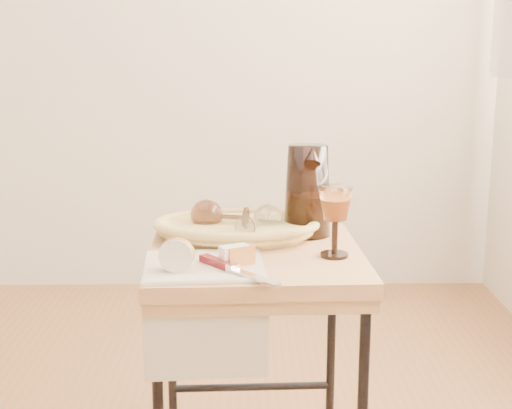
{
  "coord_description": "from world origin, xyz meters",
  "views": [
    {
      "loc": [
        0.68,
        -1.52,
        1.14
      ],
      "look_at": [
        0.69,
        0.14,
        0.77
      ],
      "focal_mm": 51.28,
      "sensor_mm": 36.0,
      "label": 1
    }
  ],
  "objects_px": {
    "goblet_lying_b": "(258,222)",
    "bread_basket": "(236,230)",
    "goblet_lying_a": "(223,216)",
    "pitcher": "(307,191)",
    "table_knife": "(235,268)",
    "side_table": "(256,376)",
    "wine_goblet": "(335,222)",
    "apple_half": "(177,254)",
    "tea_towel": "(204,266)"
  },
  "relations": [
    {
      "from": "side_table",
      "to": "goblet_lying_a",
      "type": "distance_m",
      "value": 0.41
    },
    {
      "from": "tea_towel",
      "to": "apple_half",
      "type": "relative_size",
      "value": 3.33
    },
    {
      "from": "tea_towel",
      "to": "apple_half",
      "type": "height_order",
      "value": "apple_half"
    },
    {
      "from": "goblet_lying_a",
      "to": "tea_towel",
      "type": "bearing_deg",
      "value": 97.29
    },
    {
      "from": "pitcher",
      "to": "table_knife",
      "type": "relative_size",
      "value": 1.13
    },
    {
      "from": "tea_towel",
      "to": "bread_basket",
      "type": "distance_m",
      "value": 0.25
    },
    {
      "from": "goblet_lying_b",
      "to": "apple_half",
      "type": "distance_m",
      "value": 0.31
    },
    {
      "from": "table_knife",
      "to": "pitcher",
      "type": "bearing_deg",
      "value": 110.23
    },
    {
      "from": "goblet_lying_b",
      "to": "wine_goblet",
      "type": "xyz_separation_m",
      "value": [
        0.18,
        -0.14,
        0.04
      ]
    },
    {
      "from": "tea_towel",
      "to": "table_knife",
      "type": "xyz_separation_m",
      "value": [
        0.07,
        -0.06,
        0.01
      ]
    },
    {
      "from": "pitcher",
      "to": "table_knife",
      "type": "xyz_separation_m",
      "value": [
        -0.18,
        -0.33,
        -0.1
      ]
    },
    {
      "from": "goblet_lying_a",
      "to": "table_knife",
      "type": "height_order",
      "value": "goblet_lying_a"
    },
    {
      "from": "wine_goblet",
      "to": "side_table",
      "type": "bearing_deg",
      "value": 166.51
    },
    {
      "from": "pitcher",
      "to": "wine_goblet",
      "type": "relative_size",
      "value": 1.62
    },
    {
      "from": "tea_towel",
      "to": "side_table",
      "type": "bearing_deg",
      "value": 41.3
    },
    {
      "from": "tea_towel",
      "to": "goblet_lying_b",
      "type": "height_order",
      "value": "goblet_lying_b"
    },
    {
      "from": "side_table",
      "to": "apple_half",
      "type": "distance_m",
      "value": 0.43
    },
    {
      "from": "side_table",
      "to": "apple_half",
      "type": "height_order",
      "value": "apple_half"
    },
    {
      "from": "side_table",
      "to": "table_knife",
      "type": "bearing_deg",
      "value": -104.61
    },
    {
      "from": "goblet_lying_a",
      "to": "apple_half",
      "type": "relative_size",
      "value": 1.7
    },
    {
      "from": "side_table",
      "to": "pitcher",
      "type": "distance_m",
      "value": 0.49
    },
    {
      "from": "table_knife",
      "to": "apple_half",
      "type": "bearing_deg",
      "value": -140.1
    },
    {
      "from": "side_table",
      "to": "apple_half",
      "type": "bearing_deg",
      "value": -137.52
    },
    {
      "from": "pitcher",
      "to": "side_table",
      "type": "bearing_deg",
      "value": -123.34
    },
    {
      "from": "side_table",
      "to": "table_knife",
      "type": "relative_size",
      "value": 2.68
    },
    {
      "from": "bread_basket",
      "to": "wine_goblet",
      "type": "distance_m",
      "value": 0.29
    },
    {
      "from": "side_table",
      "to": "goblet_lying_b",
      "type": "distance_m",
      "value": 0.38
    },
    {
      "from": "apple_half",
      "to": "table_knife",
      "type": "distance_m",
      "value": 0.13
    },
    {
      "from": "pitcher",
      "to": "goblet_lying_b",
      "type": "bearing_deg",
      "value": -147.53
    },
    {
      "from": "bread_basket",
      "to": "goblet_lying_a",
      "type": "distance_m",
      "value": 0.05
    },
    {
      "from": "tea_towel",
      "to": "wine_goblet",
      "type": "relative_size",
      "value": 1.57
    },
    {
      "from": "bread_basket",
      "to": "goblet_lying_b",
      "type": "xyz_separation_m",
      "value": [
        0.06,
        -0.02,
        0.03
      ]
    },
    {
      "from": "goblet_lying_b",
      "to": "table_knife",
      "type": "relative_size",
      "value": 0.5
    },
    {
      "from": "bread_basket",
      "to": "side_table",
      "type": "bearing_deg",
      "value": -66.03
    },
    {
      "from": "apple_half",
      "to": "wine_goblet",
      "type": "bearing_deg",
      "value": 20.21
    },
    {
      "from": "table_knife",
      "to": "goblet_lying_b",
      "type": "bearing_deg",
      "value": 127.63
    },
    {
      "from": "bread_basket",
      "to": "apple_half",
      "type": "bearing_deg",
      "value": -112.76
    },
    {
      "from": "apple_half",
      "to": "goblet_lying_a",
      "type": "bearing_deg",
      "value": 75.08
    },
    {
      "from": "tea_towel",
      "to": "goblet_lying_a",
      "type": "relative_size",
      "value": 1.95
    },
    {
      "from": "pitcher",
      "to": "apple_half",
      "type": "xyz_separation_m",
      "value": [
        -0.31,
        -0.31,
        -0.07
      ]
    },
    {
      "from": "goblet_lying_b",
      "to": "bread_basket",
      "type": "bearing_deg",
      "value": 102.12
    },
    {
      "from": "bread_basket",
      "to": "goblet_lying_b",
      "type": "bearing_deg",
      "value": -20.3
    },
    {
      "from": "side_table",
      "to": "pitcher",
      "type": "xyz_separation_m",
      "value": [
        0.13,
        0.15,
        0.44
      ]
    },
    {
      "from": "side_table",
      "to": "bread_basket",
      "type": "bearing_deg",
      "value": 112.47
    },
    {
      "from": "tea_towel",
      "to": "table_knife",
      "type": "distance_m",
      "value": 0.09
    },
    {
      "from": "side_table",
      "to": "wine_goblet",
      "type": "height_order",
      "value": "wine_goblet"
    },
    {
      "from": "side_table",
      "to": "goblet_lying_b",
      "type": "relative_size",
      "value": 5.36
    },
    {
      "from": "goblet_lying_a",
      "to": "bread_basket",
      "type": "bearing_deg",
      "value": 168.42
    },
    {
      "from": "goblet_lying_b",
      "to": "apple_half",
      "type": "relative_size",
      "value": 1.52
    },
    {
      "from": "pitcher",
      "to": "bread_basket",
      "type": "bearing_deg",
      "value": -161.1
    }
  ]
}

